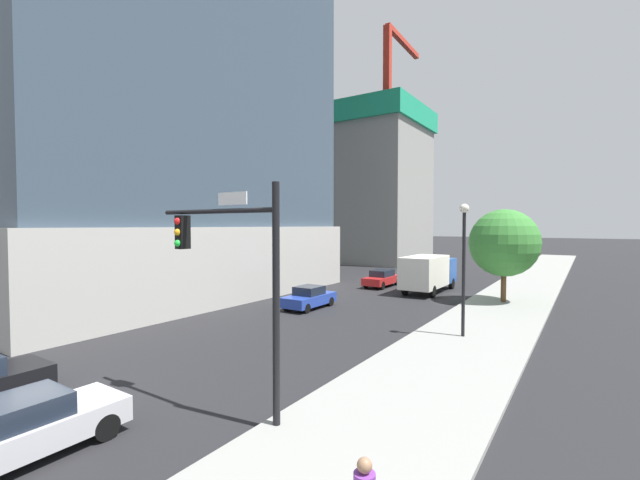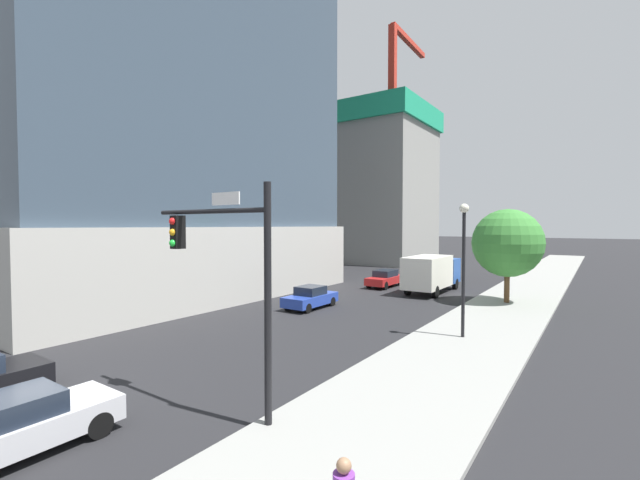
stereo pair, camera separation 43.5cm
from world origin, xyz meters
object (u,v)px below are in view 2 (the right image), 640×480
object	(u,v)px
construction_building	(378,177)
street_tree	(508,243)
car_red	(385,278)
car_silver	(20,425)
traffic_light_pole	(227,261)
box_truck	(432,272)
street_lamp	(464,251)
car_blue	(310,298)

from	to	relation	value
construction_building	street_tree	xyz separation A→B (m)	(22.48, -25.41, -8.41)
car_red	car_silver	world-z (taller)	car_red
traffic_light_pole	box_truck	bearing A→B (deg)	95.91
street_lamp	car_silver	bearing A→B (deg)	-110.47
traffic_light_pole	car_blue	xyz separation A→B (m)	(-7.01, 13.84, -3.76)
street_lamp	car_blue	world-z (taller)	street_lamp
construction_building	street_tree	bearing A→B (deg)	-48.50
street_lamp	box_truck	bearing A→B (deg)	115.12
traffic_light_pole	box_truck	distance (m)	24.81
car_red	construction_building	bearing A→B (deg)	117.87
construction_building	street_tree	size ratio (longest dim) A/B	5.06
street_tree	construction_building	bearing A→B (deg)	131.50
car_blue	street_tree	bearing A→B (deg)	39.59
car_blue	car_silver	world-z (taller)	car_silver
street_tree	car_blue	distance (m)	14.07
street_tree	car_silver	bearing A→B (deg)	-102.69
construction_building	car_blue	distance (m)	38.06
traffic_light_pole	street_tree	xyz separation A→B (m)	(3.48, 22.51, -0.21)
car_blue	box_truck	world-z (taller)	box_truck
street_tree	car_silver	xyz separation A→B (m)	(-6.02, -26.76, -3.52)
car_silver	box_truck	xyz separation A→B (m)	(0.00, 28.78, 0.98)
car_silver	box_truck	world-z (taller)	box_truck
car_silver	traffic_light_pole	bearing A→B (deg)	59.13
traffic_light_pole	car_silver	world-z (taller)	traffic_light_pole
street_lamp	construction_building	bearing A→B (deg)	121.83
car_red	street_lamp	bearing A→B (deg)	-52.21
street_tree	car_blue	bearing A→B (deg)	-140.41
car_silver	construction_building	bearing A→B (deg)	107.51
car_red	box_truck	world-z (taller)	box_truck
construction_building	traffic_light_pole	bearing A→B (deg)	-68.38
street_tree	box_truck	bearing A→B (deg)	161.49
box_truck	car_silver	bearing A→B (deg)	-90.00
street_tree	street_lamp	bearing A→B (deg)	-90.24
box_truck	car_blue	bearing A→B (deg)	-112.68
construction_building	traffic_light_pole	distance (m)	52.20
construction_building	box_truck	bearing A→B (deg)	-54.88
construction_building	street_lamp	distance (m)	43.37
street_lamp	car_blue	bearing A→B (deg)	168.83
construction_building	street_tree	world-z (taller)	construction_building
traffic_light_pole	construction_building	bearing A→B (deg)	111.62
construction_building	car_blue	xyz separation A→B (m)	(11.99, -34.08, -11.97)
street_tree	box_truck	size ratio (longest dim) A/B	0.87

